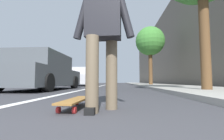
# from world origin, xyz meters

# --- Properties ---
(ground_plane) EXTENTS (80.00, 80.00, 0.00)m
(ground_plane) POSITION_xyz_m (10.00, 0.00, 0.00)
(ground_plane) COLOR #38383D
(lane_stripe_white) EXTENTS (52.00, 0.16, 0.01)m
(lane_stripe_white) POSITION_xyz_m (20.00, 1.22, 0.00)
(lane_stripe_white) COLOR silver
(lane_stripe_white) RESTS_ON ground
(sidewalk_curb) EXTENTS (52.00, 3.20, 0.10)m
(sidewalk_curb) POSITION_xyz_m (18.00, -3.21, 0.05)
(sidewalk_curb) COLOR #9E9B93
(sidewalk_curb) RESTS_ON ground
(building_facade) EXTENTS (40.00, 1.20, 8.63)m
(building_facade) POSITION_xyz_m (22.00, -6.05, 4.32)
(building_facade) COLOR #696056
(building_facade) RESTS_ON ground
(skateboard) EXTENTS (0.85, 0.24, 0.11)m
(skateboard) POSITION_xyz_m (1.07, 0.24, 0.09)
(skateboard) COLOR red
(skateboard) RESTS_ON ground
(skater_person) EXTENTS (0.45, 0.72, 1.64)m
(skater_person) POSITION_xyz_m (0.92, -0.11, 0.94)
(skater_person) COLOR brown
(skater_person) RESTS_ON ground
(parked_car_near) EXTENTS (4.37, 2.02, 1.46)m
(parked_car_near) POSITION_xyz_m (5.40, 2.85, 0.69)
(parked_car_near) COLOR #4C5156
(parked_car_near) RESTS_ON ground
(parked_car_mid) EXTENTS (4.63, 2.14, 1.46)m
(parked_car_mid) POSITION_xyz_m (12.28, 2.96, 0.69)
(parked_car_mid) COLOR #B7B7BC
(parked_car_mid) RESTS_ON ground
(traffic_light) EXTENTS (0.33, 0.28, 4.11)m
(traffic_light) POSITION_xyz_m (25.65, 1.62, 2.85)
(traffic_light) COLOR #2D2D2D
(traffic_light) RESTS_ON ground
(street_tree_mid) EXTENTS (2.42, 2.42, 4.96)m
(street_tree_mid) POSITION_xyz_m (12.33, -2.81, 3.70)
(street_tree_mid) COLOR brown
(street_tree_mid) RESTS_ON ground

